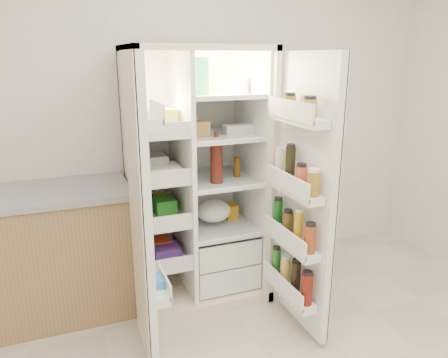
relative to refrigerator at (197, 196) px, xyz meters
name	(u,v)px	position (x,y,z in m)	size (l,w,h in m)	color
wall_back	(199,107)	(0.13, 0.35, 0.61)	(4.00, 0.02, 2.70)	white
refrigerator	(197,196)	(0.00, 0.00, 0.00)	(0.92, 0.70, 1.80)	beige
freezer_door	(141,214)	(-0.51, -0.60, 0.15)	(0.15, 0.40, 1.72)	white
fridge_door	(303,201)	(0.47, -0.70, 0.13)	(0.17, 0.58, 1.72)	white
kitchen_counter	(39,254)	(-1.11, 0.06, -0.29)	(1.23, 0.66, 0.89)	#976E4B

